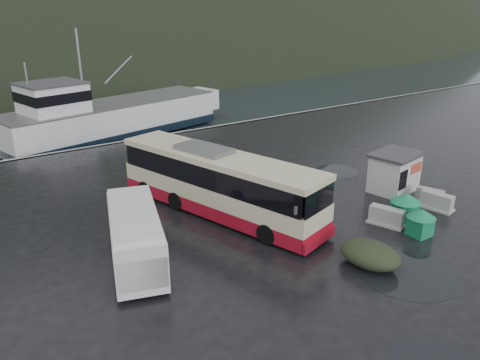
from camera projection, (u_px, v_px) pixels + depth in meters
ground at (286, 242)px, 21.30m from camera, size 160.00×160.00×0.00m
quay_edge at (123, 142)px, 36.71m from camera, size 160.00×0.60×1.50m
coach_bus at (219, 212)px, 24.32m from camera, size 6.14×12.40×3.40m
white_van at (138, 263)px, 19.61m from camera, size 3.70×6.19×2.44m
waste_bin_left at (419, 235)px, 21.95m from camera, size 0.99×0.99×1.33m
waste_bin_right at (403, 221)px, 23.41m from camera, size 1.25×1.25×1.48m
dome_tent at (369, 265)px, 19.43m from camera, size 2.36×2.93×1.02m
ticket_kiosk at (392, 190)px, 27.18m from camera, size 3.25×2.67×2.28m
jersey_barrier_a at (386, 224)px, 23.04m from camera, size 1.42×1.94×0.87m
jersey_barrier_b at (435, 209)px, 24.77m from camera, size 1.17×1.88×0.88m
jersey_barrier_c at (429, 202)px, 25.64m from camera, size 1.18×1.65×0.75m
fishing_trawler at (114, 122)px, 42.98m from camera, size 24.52×10.40×9.58m
puddles at (387, 254)px, 20.26m from camera, size 13.29×17.13×0.01m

